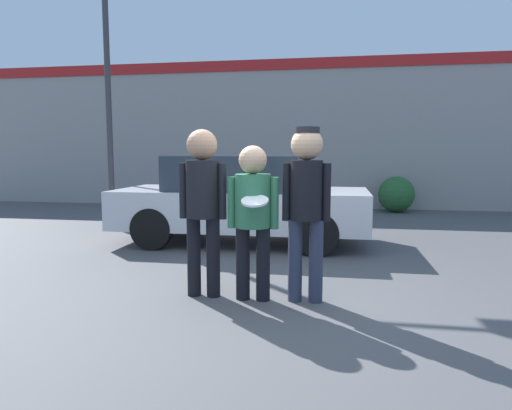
# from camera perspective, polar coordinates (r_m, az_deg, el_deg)

# --- Properties ---
(ground_plane) EXTENTS (56.00, 56.00, 0.00)m
(ground_plane) POSITION_cam_1_polar(r_m,az_deg,el_deg) (4.93, 0.03, -12.15)
(ground_plane) COLOR #4C4C4F
(storefront_building) EXTENTS (24.00, 0.22, 4.19)m
(storefront_building) POSITION_cam_1_polar(r_m,az_deg,el_deg) (13.24, 6.46, 8.92)
(storefront_building) COLOR gray
(storefront_building) RESTS_ON ground
(person_left) EXTENTS (0.53, 0.36, 1.83)m
(person_left) POSITION_cam_1_polar(r_m,az_deg,el_deg) (4.98, -6.68, 1.10)
(person_left) COLOR black
(person_left) RESTS_ON ground
(person_middle_with_frisbee) EXTENTS (0.55, 0.60, 1.66)m
(person_middle_with_frisbee) POSITION_cam_1_polar(r_m,az_deg,el_deg) (4.82, -0.40, -0.46)
(person_middle_with_frisbee) COLOR black
(person_middle_with_frisbee) RESTS_ON ground
(person_right) EXTENTS (0.51, 0.34, 1.85)m
(person_right) POSITION_cam_1_polar(r_m,az_deg,el_deg) (4.79, 6.30, 1.07)
(person_right) COLOR #2D3347
(person_right) RESTS_ON ground
(parked_car_near) EXTENTS (4.31, 1.81, 1.53)m
(parked_car_near) POSITION_cam_1_polar(r_m,az_deg,el_deg) (7.96, -1.96, 0.71)
(parked_car_near) COLOR silver
(parked_car_near) RESTS_ON ground
(street_lamp) EXTENTS (1.57, 0.35, 5.99)m
(street_lamp) POSITION_cam_1_polar(r_m,az_deg,el_deg) (10.16, -16.70, 18.33)
(street_lamp) COLOR #38383D
(street_lamp) RESTS_ON ground
(shrub) EXTENTS (0.95, 0.95, 0.95)m
(shrub) POSITION_cam_1_polar(r_m,az_deg,el_deg) (12.70, 17.14, 1.29)
(shrub) COLOR #285B2D
(shrub) RESTS_ON ground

